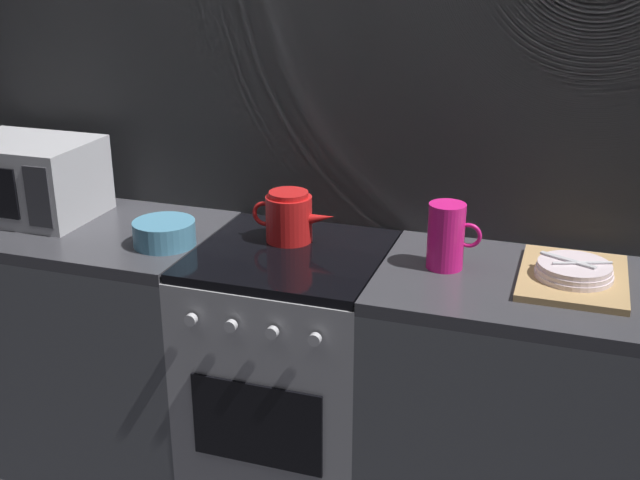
# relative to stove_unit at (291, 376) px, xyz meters

# --- Properties ---
(back_wall) EXTENTS (3.60, 0.05, 2.40)m
(back_wall) POSITION_rel_stove_unit_xyz_m (0.00, 0.32, 0.75)
(back_wall) COLOR gray
(back_wall) RESTS_ON ground_plane
(counter_left) EXTENTS (1.20, 0.60, 0.90)m
(counter_left) POSITION_rel_stove_unit_xyz_m (-0.90, 0.00, 0.00)
(counter_left) COLOR #515459
(counter_left) RESTS_ON ground_plane
(stove_unit) EXTENTS (0.60, 0.63, 0.90)m
(stove_unit) POSITION_rel_stove_unit_xyz_m (0.00, 0.00, 0.00)
(stove_unit) COLOR #9E9EA3
(stove_unit) RESTS_ON ground_plane
(counter_right) EXTENTS (1.20, 0.60, 0.90)m
(counter_right) POSITION_rel_stove_unit_xyz_m (0.90, 0.00, 0.00)
(counter_right) COLOR #515459
(counter_right) RESTS_ON ground_plane
(microwave) EXTENTS (0.46, 0.35, 0.27)m
(microwave) POSITION_rel_stove_unit_xyz_m (-0.99, 0.04, 0.59)
(microwave) COLOR #B2B2B7
(microwave) RESTS_ON counter_left
(kettle) EXTENTS (0.28, 0.15, 0.17)m
(kettle) POSITION_rel_stove_unit_xyz_m (-0.03, 0.09, 0.53)
(kettle) COLOR red
(kettle) RESTS_ON stove_unit
(mixing_bowl) EXTENTS (0.20, 0.20, 0.08)m
(mixing_bowl) POSITION_rel_stove_unit_xyz_m (-0.40, -0.07, 0.49)
(mixing_bowl) COLOR teal
(mixing_bowl) RESTS_ON counter_left
(pitcher) EXTENTS (0.16, 0.11, 0.20)m
(pitcher) POSITION_rel_stove_unit_xyz_m (0.49, 0.03, 0.55)
(pitcher) COLOR #E5197A
(pitcher) RESTS_ON counter_right
(dish_pile) EXTENTS (0.30, 0.40, 0.07)m
(dish_pile) POSITION_rel_stove_unit_xyz_m (0.86, 0.04, 0.47)
(dish_pile) COLOR tan
(dish_pile) RESTS_ON counter_right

